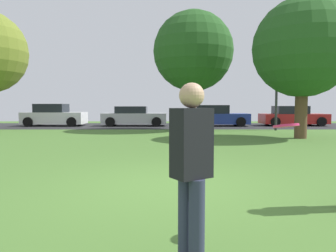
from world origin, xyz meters
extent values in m
plane|color=#47702D|center=(0.00, 0.00, 0.00)|extent=(44.00, 44.00, 0.00)
cube|color=#28282B|center=(0.00, 16.00, 0.00)|extent=(44.00, 6.40, 0.01)
cylinder|color=brown|center=(1.42, 12.36, 1.43)|extent=(0.39, 0.39, 2.85)
sphere|color=#23511E|center=(1.42, 12.36, 4.47)|extent=(4.50, 4.50, 4.50)
cylinder|color=brown|center=(5.73, 7.98, 1.34)|extent=(0.51, 0.51, 2.68)
sphere|color=#23511E|center=(5.73, 7.98, 3.87)|extent=(4.21, 4.21, 4.21)
cylinder|color=#2D334C|center=(0.16, -2.69, 0.40)|extent=(0.14, 0.14, 0.81)
cylinder|color=#2D334C|center=(0.25, -2.82, 0.40)|extent=(0.14, 0.14, 0.81)
cube|color=black|center=(0.20, -2.75, 1.11)|extent=(0.39, 0.36, 0.60)
sphere|color=tan|center=(0.20, -2.75, 1.52)|extent=(0.22, 0.22, 0.22)
cylinder|color=#EA2D6B|center=(1.28, -2.06, 1.21)|extent=(0.37, 0.37, 0.07)
cube|color=white|center=(-7.81, 16.01, 0.55)|extent=(4.11, 1.81, 0.79)
cube|color=black|center=(-8.02, 16.01, 1.23)|extent=(1.97, 1.59, 0.57)
cylinder|color=black|center=(-6.37, 16.91, 0.32)|extent=(0.64, 0.22, 0.64)
cylinder|color=black|center=(-6.37, 15.10, 0.32)|extent=(0.64, 0.22, 0.64)
cylinder|color=black|center=(-9.25, 16.91, 0.32)|extent=(0.64, 0.22, 0.64)
cylinder|color=black|center=(-9.25, 15.10, 0.32)|extent=(0.64, 0.22, 0.64)
cube|color=#B7B7BC|center=(-2.30, 16.02, 0.51)|extent=(4.37, 1.80, 0.73)
cube|color=black|center=(-2.51, 16.02, 1.11)|extent=(2.10, 1.58, 0.47)
cylinder|color=black|center=(-0.77, 16.92, 0.32)|extent=(0.64, 0.22, 0.64)
cylinder|color=black|center=(-0.77, 15.12, 0.32)|extent=(0.64, 0.22, 0.64)
cylinder|color=black|center=(-3.82, 16.92, 0.32)|extent=(0.64, 0.22, 0.64)
cylinder|color=black|center=(-3.82, 15.12, 0.32)|extent=(0.64, 0.22, 0.64)
cube|color=#233893|center=(3.22, 15.95, 0.50)|extent=(4.54, 1.74, 0.71)
cube|color=black|center=(3.00, 15.95, 1.14)|extent=(2.18, 1.53, 0.58)
cylinder|color=black|center=(4.81, 16.82, 0.32)|extent=(0.64, 0.22, 0.64)
cylinder|color=black|center=(4.81, 15.08, 0.32)|extent=(0.64, 0.22, 0.64)
cylinder|color=black|center=(1.63, 16.82, 0.32)|extent=(0.64, 0.22, 0.64)
cylinder|color=black|center=(1.63, 15.08, 0.32)|extent=(0.64, 0.22, 0.64)
cube|color=#B21E1E|center=(8.74, 16.28, 0.49)|extent=(4.41, 1.81, 0.68)
cube|color=black|center=(8.52, 16.28, 1.10)|extent=(2.11, 1.60, 0.54)
cylinder|color=black|center=(10.28, 17.19, 0.32)|extent=(0.64, 0.22, 0.64)
cylinder|color=black|center=(10.28, 15.37, 0.32)|extent=(0.64, 0.22, 0.64)
cylinder|color=black|center=(7.20, 17.19, 0.32)|extent=(0.64, 0.22, 0.64)
cylinder|color=black|center=(7.20, 15.37, 0.32)|extent=(0.64, 0.22, 0.64)
cylinder|color=#2D2D33|center=(6.12, 12.20, 2.25)|extent=(0.14, 0.14, 4.50)
camera|label=1|loc=(0.00, -5.43, 1.44)|focal=33.31mm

